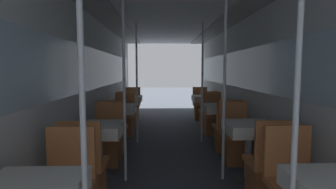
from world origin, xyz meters
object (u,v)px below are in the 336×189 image
object	(u,v)px
support_pole_left_0	(83,114)
chair_left_near_1	(85,178)
support_pole_left_2	(137,83)
chair_right_far_3	(201,110)
dining_table_right_1	(250,132)
chair_right_near_2	(226,135)
chair_right_far_2	(213,122)
support_pole_right_1	(224,90)
chair_left_far_2	(124,122)
dining_table_right_3	(204,100)
dining_table_left_2	(120,111)
chair_left_near_3	(127,117)
dining_table_right_2	(219,111)
chair_left_far_1	(108,145)
dining_table_left_3	(130,101)
support_pole_left_1	(124,91)
support_pole_right_2	(202,83)
chair_left_near_2	(115,136)
chair_right_near_3	(208,117)
support_pole_right_0	(296,113)
chair_left_far_3	(133,110)
chair_right_near_1	(267,176)
chair_right_far_1	(236,144)

from	to	relation	value
support_pole_left_0	chair_left_near_1	xyz separation A→B (m)	(-0.34, 1.15, -0.86)
support_pole_left_2	chair_right_far_3	world-z (taller)	support_pole_left_2
dining_table_right_1	chair_right_near_2	bearing A→B (deg)	90.00
chair_right_far_2	chair_right_far_3	world-z (taller)	same
chair_left_near_1	support_pole_right_1	world-z (taller)	support_pole_right_1
chair_left_far_2	dining_table_right_3	bearing A→B (deg)	-149.06
dining_table_left_2	chair_left_near_3	bearing A→B (deg)	90.00
dining_table_right_3	support_pole_left_0	bearing A→B (deg)	-106.89
chair_right_near_2	dining_table_right_3	size ratio (longest dim) A/B	1.25
dining_table_right_2	chair_right_far_2	size ratio (longest dim) A/B	0.80
chair_left_far_1	support_pole_right_1	world-z (taller)	support_pole_right_1
dining_table_left_2	chair_right_far_3	world-z (taller)	chair_right_far_3
chair_left_near_1	dining_table_right_2	size ratio (longest dim) A/B	1.25
dining_table_left_3	dining_table_right_1	bearing A→B (deg)	-61.11
chair_left_near_1	dining_table_right_1	world-z (taller)	chair_left_near_1
support_pole_left_1	dining_table_left_3	distance (m)	3.53
chair_left_near_3	chair_right_far_3	size ratio (longest dim) A/B	1.00
support_pole_right_1	chair_right_far_2	bearing A→B (deg)	81.80
support_pole_left_1	support_pole_right_2	world-z (taller)	same
support_pole_left_0	dining_table_left_3	xyz separation A→B (m)	(-0.34, 5.21, -0.54)
chair_left_near_2	dining_table_right_1	distance (m)	2.26
dining_table_left_2	chair_right_far_3	xyz separation A→B (m)	(1.92, 2.33, -0.33)
support_pole_right_1	chair_right_near_3	bearing A→B (deg)	83.38
dining_table_right_2	chair_left_near_1	bearing A→B (deg)	-129.51
chair_left_far_1	support_pole_left_2	size ratio (longest dim) A/B	0.40
chair_right_far_3	chair_left_near_1	bearing A→B (deg)	67.60
support_pole_right_2	chair_right_near_3	distance (m)	1.48
dining_table_right_2	support_pole_right_0	bearing A→B (deg)	-95.51
chair_left_far_2	chair_right_near_2	bearing A→B (deg)	148.47
chair_left_near_3	chair_left_far_3	xyz separation A→B (m)	(0.00, 1.18, 0.00)
chair_left_far_3	chair_right_far_2	xyz separation A→B (m)	(1.92, -1.74, 0.00)
support_pole_left_0	dining_table_right_2	bearing A→B (deg)	65.52
chair_left_far_1	chair_right_near_1	distance (m)	2.25
support_pole_left_0	chair_right_far_3	distance (m)	6.07
chair_left_far_1	dining_table_left_3	bearing A→B (deg)	-90.00
chair_right_far_3	chair_left_far_3	bearing A→B (deg)	0.00
dining_table_right_2	support_pole_right_2	size ratio (longest dim) A/B	0.32
support_pole_right_0	dining_table_right_2	size ratio (longest dim) A/B	3.13
chair_left_near_1	chair_right_far_1	distance (m)	2.25
chair_left_far_3	dining_table_left_3	bearing A→B (deg)	90.00
chair_left_far_1	chair_right_near_2	world-z (taller)	same
dining_table_left_2	dining_table_right_2	xyz separation A→B (m)	(1.92, 0.00, 0.00)
dining_table_right_3	chair_left_far_3	bearing A→B (deg)	162.95
chair_right_far_1	support_pole_left_0	bearing A→B (deg)	55.77
chair_left_far_3	chair_right_far_1	xyz separation A→B (m)	(1.92, -3.47, 0.00)
support_pole_left_2	support_pole_right_0	size ratio (longest dim) A/B	1.00
support_pole_left_1	chair_right_near_3	xyz separation A→B (m)	(1.58, 2.89, -0.86)
chair_left_near_1	chair_right_near_3	xyz separation A→B (m)	(1.92, 3.47, 0.00)
chair_left_far_2	chair_left_far_1	bearing A→B (deg)	90.00
chair_right_far_3	support_pole_right_2	bearing A→B (deg)	81.80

